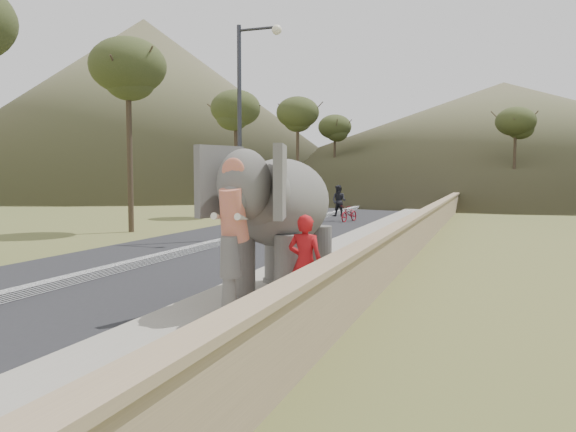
% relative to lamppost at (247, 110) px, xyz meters
% --- Properties ---
extents(ground, '(160.00, 160.00, 0.00)m').
position_rel_lamppost_xyz_m(ground, '(4.69, -12.41, -4.87)').
color(ground, olive).
rests_on(ground, ground).
extents(road, '(7.00, 120.00, 0.03)m').
position_rel_lamppost_xyz_m(road, '(-0.31, -2.41, -4.86)').
color(road, black).
rests_on(road, ground).
extents(median, '(0.35, 120.00, 0.22)m').
position_rel_lamppost_xyz_m(median, '(-0.31, -2.41, -4.76)').
color(median, black).
rests_on(median, ground).
extents(walkway, '(3.00, 120.00, 0.15)m').
position_rel_lamppost_xyz_m(walkway, '(4.69, -2.41, -4.80)').
color(walkway, '#9E9687').
rests_on(walkway, ground).
extents(parapet, '(0.30, 120.00, 1.10)m').
position_rel_lamppost_xyz_m(parapet, '(6.34, -2.41, -4.32)').
color(parapet, tan).
rests_on(parapet, ground).
extents(lamppost, '(1.76, 0.36, 8.00)m').
position_rel_lamppost_xyz_m(lamppost, '(0.00, 0.00, 0.00)').
color(lamppost, '#2C2B30').
rests_on(lamppost, ground).
extents(signboard, '(0.60, 0.08, 2.40)m').
position_rel_lamppost_xyz_m(signboard, '(0.19, -0.40, -3.23)').
color(signboard, '#2D2D33').
rests_on(signboard, ground).
extents(hill_left, '(60.00, 60.00, 22.00)m').
position_rel_lamppost_xyz_m(hill_left, '(-33.31, 42.59, 6.13)').
color(hill_left, brown).
rests_on(hill_left, ground).
extents(hill_far, '(80.00, 80.00, 14.00)m').
position_rel_lamppost_xyz_m(hill_far, '(9.69, 57.59, 2.13)').
color(hill_far, brown).
rests_on(hill_far, ground).
extents(elephant_and_man, '(2.29, 3.96, 2.83)m').
position_rel_lamppost_xyz_m(elephant_and_man, '(4.71, -8.81, -3.32)').
color(elephant_and_man, slate).
rests_on(elephant_and_man, ground).
extents(motorcyclist, '(1.49, 1.73, 1.92)m').
position_rel_lamppost_xyz_m(motorcyclist, '(1.39, 9.20, -4.11)').
color(motorcyclist, maroon).
rests_on(motorcyclist, ground).
extents(trees, '(41.35, 44.63, 8.63)m').
position_rel_lamppost_xyz_m(trees, '(2.24, 15.28, -0.93)').
color(trees, '#473828').
rests_on(trees, ground).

